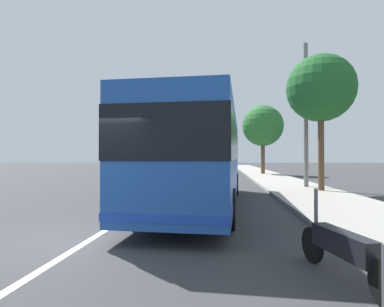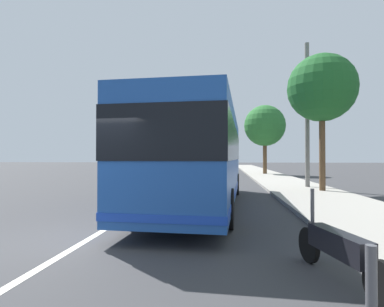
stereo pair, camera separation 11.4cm
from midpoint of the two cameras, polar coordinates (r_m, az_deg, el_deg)
ground_plane at (r=7.19m, az=-18.56°, el=-14.76°), size 220.00×220.00×0.00m
sidewalk_curb at (r=16.92m, az=19.38°, el=-6.42°), size 110.00×3.60×0.14m
lane_divider_line at (r=16.70m, az=-4.23°, el=-6.77°), size 110.00×0.16×0.01m
coach_bus at (r=11.24m, az=1.39°, el=-0.22°), size 11.24×3.18×3.25m
motorcycle_far_end at (r=5.01m, az=25.28°, el=-15.54°), size 2.20×0.59×1.24m
car_oncoming at (r=45.28m, az=4.62°, el=-2.14°), size 4.43×1.90×1.40m
car_far_distant at (r=52.06m, az=4.97°, el=-1.94°), size 4.02×1.99×1.48m
car_behind_bus at (r=32.23m, az=4.46°, el=-2.65°), size 4.55×2.12×1.48m
roadside_tree_mid_block at (r=16.88m, az=22.38°, el=10.96°), size 3.32×3.32×6.85m
roadside_tree_far_block at (r=32.45m, az=12.78°, el=4.96°), size 4.15×4.15×7.09m
utility_pole at (r=18.52m, az=20.01°, el=6.49°), size 0.24×0.24×8.15m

